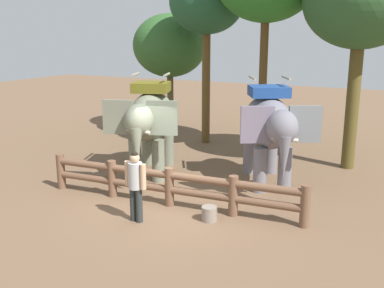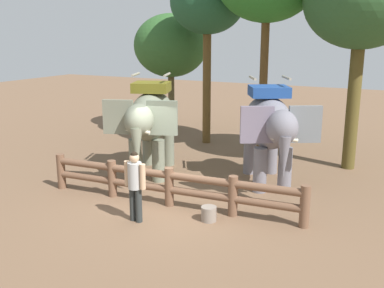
% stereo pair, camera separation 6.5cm
% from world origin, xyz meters
% --- Properties ---
extents(ground_plane, '(60.00, 60.00, 0.00)m').
position_xyz_m(ground_plane, '(0.00, 0.00, 0.00)').
color(ground_plane, brown).
extents(log_fence, '(7.34, 0.71, 1.05)m').
position_xyz_m(log_fence, '(0.00, 0.25, 0.61)').
color(log_fence, brown).
rests_on(log_fence, ground).
extents(elephant_near_left, '(2.73, 3.90, 3.27)m').
position_xyz_m(elephant_near_left, '(-1.86, 2.36, 1.84)').
color(elephant_near_left, gray).
rests_on(elephant_near_left, ground).
extents(elephant_center, '(3.08, 3.79, 3.26)m').
position_xyz_m(elephant_center, '(1.82, 3.11, 1.83)').
color(elephant_center, slate).
rests_on(elephant_center, ground).
extents(tourist_woman_in_black, '(0.62, 0.38, 1.77)m').
position_xyz_m(tourist_woman_in_black, '(-0.22, -1.01, 1.02)').
color(tourist_woman_in_black, '#2C3131').
rests_on(tourist_woman_in_black, ground).
extents(tree_far_left, '(3.38, 3.38, 5.40)m').
position_xyz_m(tree_far_left, '(-4.70, 8.75, 3.94)').
color(tree_far_left, brown).
rests_on(tree_far_left, ground).
extents(tree_back_center, '(3.68, 3.68, 7.11)m').
position_xyz_m(tree_back_center, '(3.78, 6.02, 5.48)').
color(tree_back_center, brown).
rests_on(tree_back_center, ground).
extents(tree_far_right, '(2.97, 2.97, 6.97)m').
position_xyz_m(tree_far_right, '(-2.13, 7.18, 5.63)').
color(tree_far_right, brown).
rests_on(tree_far_right, ground).
extents(feed_bucket, '(0.38, 0.38, 0.37)m').
position_xyz_m(feed_bucket, '(1.37, -0.19, 0.18)').
color(feed_bucket, gray).
rests_on(feed_bucket, ground).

